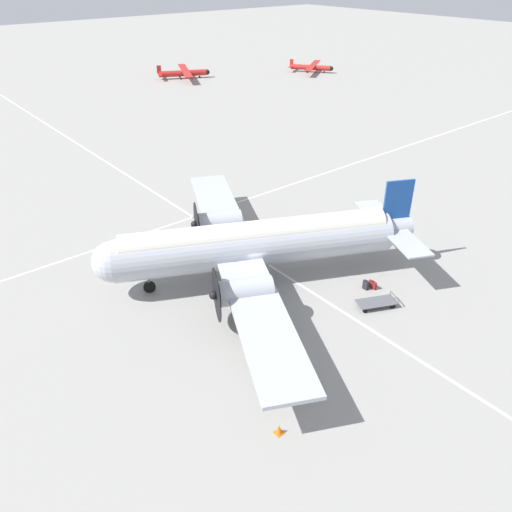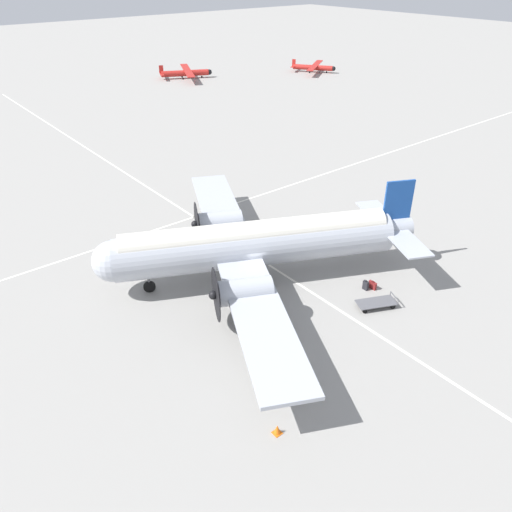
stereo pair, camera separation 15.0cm
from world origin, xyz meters
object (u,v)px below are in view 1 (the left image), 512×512
suitcase_upright_spare (366,285)px  baggage_cart (377,302)px  airliner_main (249,244)px  traffic_cone (279,430)px  light_aircraft_taxiing (184,73)px  light_aircraft_distant (312,67)px  suitcase_near_door (372,285)px  crew_foreground (289,382)px

suitcase_upright_spare → baggage_cart: (1.51, -0.84, -0.01)m
airliner_main → traffic_cone: bearing=83.6°
suitcase_upright_spare → light_aircraft_taxiing: 62.55m
baggage_cart → light_aircraft_distant: light_aircraft_distant is taller
light_aircraft_distant → light_aircraft_taxiing: 21.67m
traffic_cone → light_aircraft_taxiing: bearing=151.0°
suitcase_near_door → traffic_cone: 12.02m
suitcase_near_door → traffic_cone: bearing=-68.6°
baggage_cart → crew_foreground: bearing=38.3°
traffic_cone → light_aircraft_distant: bearing=134.4°
traffic_cone → suitcase_near_door: bearing=111.4°
airliner_main → crew_foreground: airliner_main is taller
suitcase_upright_spare → light_aircraft_taxiing: (-57.83, 23.82, 0.59)m
suitcase_near_door → suitcase_upright_spare: size_ratio=0.84×
baggage_cart → light_aircraft_distant: size_ratio=0.27×
light_aircraft_taxiing → traffic_cone: (62.42, -34.62, -0.66)m
baggage_cart → suitcase_near_door: bearing=-108.0°
crew_foreground → suitcase_near_door: crew_foreground is taller
suitcase_upright_spare → traffic_cone: bearing=-67.0°
baggage_cart → traffic_cone: (3.08, -9.96, -0.06)m
crew_foreground → airliner_main: bearing=-176.4°
baggage_cart → traffic_cone: baggage_cart is taller
airliner_main → suitcase_near_door: (5.29, 5.02, -2.22)m
airliner_main → suitcase_upright_spare: size_ratio=37.00×
light_aircraft_taxiing → light_aircraft_distant: bearing=-0.0°
suitcase_upright_spare → baggage_cart: bearing=-29.1°
crew_foreground → light_aircraft_taxiing: size_ratio=0.15×
baggage_cart → traffic_cone: size_ratio=5.26×
crew_foreground → light_aircraft_distant: size_ratio=0.19×
light_aircraft_taxiing → suitcase_near_door: bearing=-86.5°
crew_foreground → suitcase_upright_spare: size_ratio=2.72×
airliner_main → light_aircraft_distant: (-43.42, 48.01, -1.64)m
airliner_main → light_aircraft_distant: 64.75m
suitcase_upright_spare → airliner_main: bearing=-137.7°
crew_foreground → light_aircraft_taxiing: (-61.30, 33.08, -0.16)m
suitcase_upright_spare → baggage_cart: 1.72m
baggage_cart → suitcase_upright_spare: bearing=-93.9°
suitcase_near_door → light_aircraft_taxiing: 62.58m
crew_foreground → light_aircraft_distant: 73.98m
light_aircraft_distant → light_aircraft_taxiing: (-9.32, -19.56, 0.05)m
light_aircraft_taxiing → traffic_cone: bearing=-93.6°
airliner_main → traffic_cone: size_ratio=48.75×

